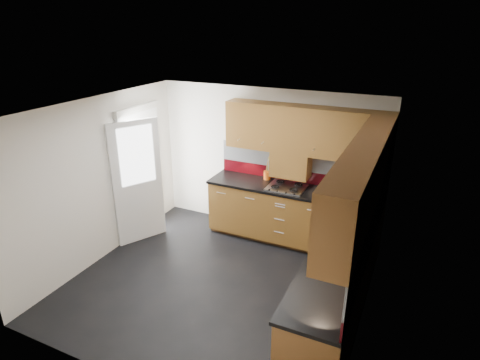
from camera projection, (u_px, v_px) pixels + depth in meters
The scene contains 14 objects.
room at pixel (215, 182), 4.95m from camera, with size 4.00×3.80×2.64m.
base_cabinets at pixel (310, 248), 5.52m from camera, with size 2.70×3.20×0.95m.
countertop at pixel (311, 217), 5.34m from camera, with size 2.72×3.22×0.04m.
backsplash at pixel (333, 194), 5.33m from camera, with size 2.70×3.20×0.54m.
upper_cabinets at pixel (331, 151), 4.99m from camera, with size 2.50×3.20×0.72m.
extractor_hood at pixel (291, 164), 6.23m from camera, with size 0.60×0.33×0.40m, color brown.
glass_cabinet at pixel (374, 148), 5.03m from camera, with size 0.32×0.80×0.66m.
back_door at pixel (141, 176), 6.45m from camera, with size 0.42×1.19×2.04m.
gas_hob at pixel (287, 187), 6.21m from camera, with size 0.57×0.50×0.04m.
utensil_pot at pixel (267, 174), 6.52m from camera, with size 0.11×0.11×0.40m.
toaster at pixel (336, 188), 6.01m from camera, with size 0.25×0.18×0.17m.
food_processor at pixel (356, 225), 4.82m from camera, with size 0.17×0.17×0.28m.
paper_towel at pixel (364, 215), 5.10m from camera, with size 0.11×0.11×0.24m, color white.
orange_cloth at pixel (360, 212), 5.42m from camera, with size 0.15×0.13×0.02m, color red.
Camera 1 is at (2.22, -4.02, 3.36)m, focal length 30.00 mm.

